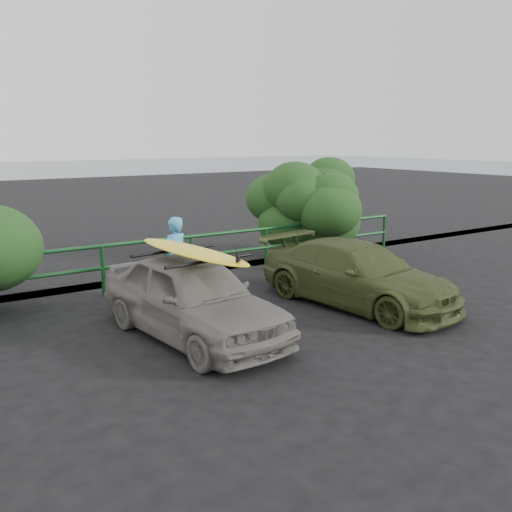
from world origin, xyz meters
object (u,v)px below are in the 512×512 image
Objects in this scene: olive_vehicle at (357,274)px; man at (175,259)px; guardrail at (149,264)px; surfboard at (191,251)px; sedan at (192,298)px.

olive_vehicle is 3.50m from man.
guardrail is 8.50× the size of man.
guardrail is at bearing -107.04° from man.
man is 2.23m from surfboard.
man is at bearing 66.15° from sedan.
guardrail is at bearing 73.09° from sedan.
guardrail is 4.90× the size of surfboard.
sedan is 0.74m from surfboard.
olive_vehicle reaches higher than guardrail.
olive_vehicle is at bearing -7.17° from sedan.
olive_vehicle is 2.48× the size of man.
man reaches higher than sedan.
guardrail is 3.32m from sedan.
sedan reaches higher than olive_vehicle.
sedan is 2.32× the size of man.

